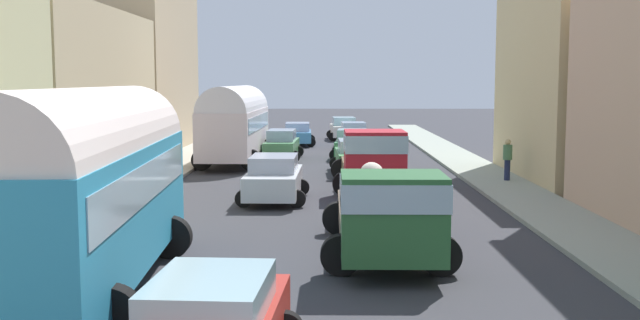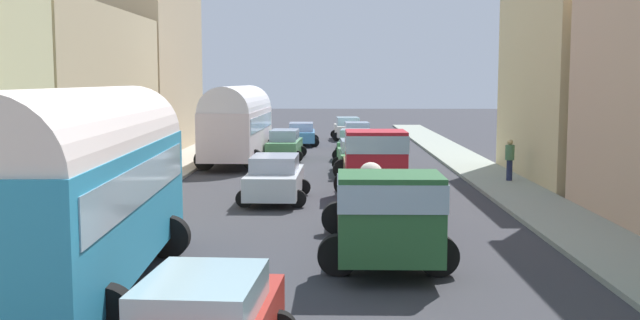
# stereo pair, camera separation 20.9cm
# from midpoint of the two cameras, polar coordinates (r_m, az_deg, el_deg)

# --- Properties ---
(ground_plane) EXTENTS (154.00, 154.00, 0.00)m
(ground_plane) POSITION_cam_midpoint_polar(r_m,az_deg,el_deg) (33.23, -0.07, -1.13)
(ground_plane) COLOR #35353B
(sidewalk_left) EXTENTS (2.50, 70.00, 0.14)m
(sidewalk_left) POSITION_cam_midpoint_polar(r_m,az_deg,el_deg) (34.05, -12.36, -0.98)
(sidewalk_left) COLOR #AFA797
(sidewalk_left) RESTS_ON ground
(sidewalk_right) EXTENTS (2.50, 70.00, 0.14)m
(sidewalk_right) POSITION_cam_midpoint_polar(r_m,az_deg,el_deg) (33.95, 12.27, -1.00)
(sidewalk_right) COLOR #969E8F
(sidewalk_right) RESTS_ON ground
(building_left_2) EXTENTS (4.53, 13.89, 7.20)m
(building_left_2) POSITION_cam_midpoint_polar(r_m,az_deg,el_deg) (32.59, -19.46, 4.72)
(building_left_2) COLOR tan
(building_left_2) RESTS_ON ground
(building_left_3) EXTENTS (4.50, 12.62, 11.48)m
(building_left_3) POSITION_cam_midpoint_polar(r_m,az_deg,el_deg) (45.62, -13.45, 7.96)
(building_left_3) COLOR tan
(building_left_3) RESTS_ON ground
(building_right_2) EXTENTS (5.80, 9.87, 8.54)m
(building_right_2) POSITION_cam_midpoint_polar(r_m,az_deg,el_deg) (33.37, 20.00, 5.88)
(building_right_2) COLOR #D3BB86
(building_right_2) RESTS_ON ground
(parked_bus_0) EXTENTS (3.54, 9.65, 4.10)m
(parked_bus_0) POSITION_cam_midpoint_polar(r_m,az_deg,el_deg) (15.17, -18.00, -1.55)
(parked_bus_0) COLOR teal
(parked_bus_0) RESTS_ON ground
(parked_bus_1) EXTENTS (3.47, 9.16, 3.95)m
(parked_bus_1) POSITION_cam_midpoint_polar(r_m,az_deg,el_deg) (37.61, -6.75, 3.00)
(parked_bus_1) COLOR silver
(parked_bus_1) RESTS_ON ground
(cargo_truck_0) EXTENTS (3.10, 7.25, 2.28)m
(cargo_truck_0) POSITION_cam_midpoint_polar(r_m,az_deg,el_deg) (17.41, 4.78, -3.96)
(cargo_truck_0) COLOR #275C2F
(cargo_truck_0) RESTS_ON ground
(cargo_truck_1) EXTENTS (3.08, 7.30, 2.42)m
(cargo_truck_1) POSITION_cam_midpoint_polar(r_m,az_deg,el_deg) (28.29, 3.82, 0.15)
(cargo_truck_1) COLOR #B41B26
(cargo_truck_1) RESTS_ON ground
(car_0) EXTENTS (2.30, 4.38, 1.54)m
(car_0) POSITION_cam_midpoint_polar(r_m,az_deg,el_deg) (33.65, 2.51, 0.29)
(car_0) COLOR #4A8B50
(car_0) RESTS_ON ground
(car_1) EXTENTS (2.49, 3.76, 1.59)m
(car_1) POSITION_cam_midpoint_polar(r_m,az_deg,el_deg) (39.94, 2.33, 1.24)
(car_1) COLOR #429251
(car_1) RESTS_ON ground
(car_2) EXTENTS (2.32, 4.00, 1.61)m
(car_2) POSITION_cam_midpoint_polar(r_m,az_deg,el_deg) (46.42, 2.47, 1.95)
(car_2) COLOR gray
(car_2) RESTS_ON ground
(car_3) EXTENTS (2.47, 4.19, 1.61)m
(car_3) POSITION_cam_midpoint_polar(r_m,az_deg,el_deg) (52.65, 1.73, 2.45)
(car_3) COLOR silver
(car_3) RESTS_ON ground
(car_5) EXTENTS (2.44, 4.31, 1.61)m
(car_5) POSITION_cam_midpoint_polar(r_m,az_deg,el_deg) (25.90, -3.81, -1.42)
(car_5) COLOR silver
(car_5) RESTS_ON ground
(car_6) EXTENTS (2.30, 4.41, 1.60)m
(car_6) POSITION_cam_midpoint_polar(r_m,az_deg,el_deg) (39.56, -3.13, 1.20)
(car_6) COLOR #549759
(car_6) RESTS_ON ground
(car_7) EXTENTS (2.41, 4.21, 1.48)m
(car_7) POSITION_cam_midpoint_polar(r_m,az_deg,el_deg) (48.16, -1.87, 2.04)
(car_7) COLOR #448AC2
(car_7) RESTS_ON ground
(pedestrian_0) EXTENTS (0.50, 0.50, 1.84)m
(pedestrian_0) POSITION_cam_midpoint_polar(r_m,az_deg,el_deg) (31.14, 14.11, 0.13)
(pedestrian_0) COLOR #212849
(pedestrian_0) RESTS_ON ground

